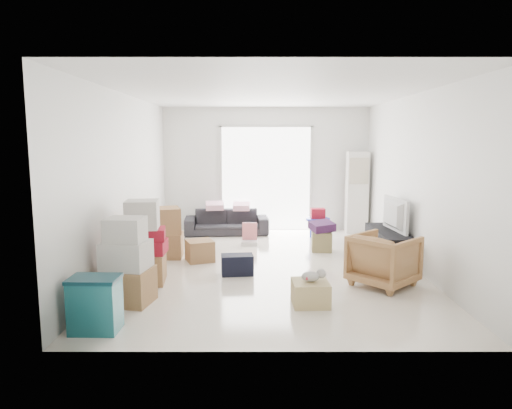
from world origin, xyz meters
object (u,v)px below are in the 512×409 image
object	(u,v)px
ac_tower	(357,192)
wood_crate	(310,293)
kids_table	(318,217)
sofa	(226,218)
tv_console	(389,245)
ottoman	(322,241)
television	(389,227)
armchair	(384,257)
storage_bins	(95,304)

from	to	relation	value
ac_tower	wood_crate	xyz separation A→B (m)	(-1.51, -4.39, -0.73)
kids_table	wood_crate	bearing A→B (deg)	-98.93
ac_tower	sofa	bearing A→B (deg)	-176.93
tv_console	kids_table	size ratio (longest dim) A/B	2.39
ac_tower	sofa	size ratio (longest dim) A/B	1.00
sofa	ottoman	xyz separation A→B (m)	(1.82, -1.52, -0.17)
ottoman	wood_crate	xyz separation A→B (m)	(-0.53, -2.73, -0.03)
television	ottoman	bearing A→B (deg)	53.97
television	sofa	bearing A→B (deg)	47.83
television	armchair	bearing A→B (deg)	155.73
storage_bins	wood_crate	world-z (taller)	storage_bins
sofa	ac_tower	bearing A→B (deg)	-1.37
tv_console	wood_crate	bearing A→B (deg)	-126.42
armchair	sofa	bearing A→B (deg)	-8.72
ac_tower	wood_crate	size ratio (longest dim) A/B	4.02
storage_bins	ac_tower	bearing A→B (deg)	53.37
sofa	wood_crate	world-z (taller)	sofa
tv_console	sofa	bearing A→B (deg)	143.25
armchair	television	bearing A→B (deg)	-61.78
sofa	kids_table	world-z (taller)	sofa
armchair	wood_crate	bearing A→B (deg)	81.25
armchair	storage_bins	world-z (taller)	armchair
sofa	storage_bins	xyz separation A→B (m)	(-1.05, -5.03, -0.05)
tv_console	wood_crate	size ratio (longest dim) A/B	3.43
ac_tower	storage_bins	bearing A→B (deg)	-126.63
armchair	ottoman	xyz separation A→B (m)	(-0.57, 1.99, -0.22)
tv_console	armchair	size ratio (longest dim) A/B	1.89
ac_tower	sofa	distance (m)	2.85
television	storage_bins	distance (m)	4.87
storage_bins	ottoman	xyz separation A→B (m)	(2.87, 3.51, -0.12)
tv_console	ottoman	xyz separation A→B (m)	(-1.03, 0.61, -0.07)
tv_console	wood_crate	world-z (taller)	tv_console
wood_crate	tv_console	bearing A→B (deg)	53.58
ac_tower	wood_crate	world-z (taller)	ac_tower
sofa	ottoman	size ratio (longest dim) A/B	4.98
storage_bins	ottoman	size ratio (longest dim) A/B	1.66
tv_console	storage_bins	distance (m)	4.86
television	tv_console	bearing A→B (deg)	174.58
television	armchair	xyz separation A→B (m)	(-0.47, -1.37, -0.17)
sofa	armchair	xyz separation A→B (m)	(2.38, -3.50, 0.05)
wood_crate	television	bearing A→B (deg)	53.58
tv_console	wood_crate	distance (m)	2.63
television	armchair	distance (m)	1.46
sofa	storage_bins	distance (m)	5.14
kids_table	wood_crate	world-z (taller)	kids_table
armchair	kids_table	world-z (taller)	armchair
ac_tower	ottoman	bearing A→B (deg)	-120.56
ac_tower	armchair	xyz separation A→B (m)	(-0.42, -3.65, -0.48)
armchair	storage_bins	xyz separation A→B (m)	(-3.43, -1.52, -0.10)
storage_bins	ottoman	bearing A→B (deg)	50.77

